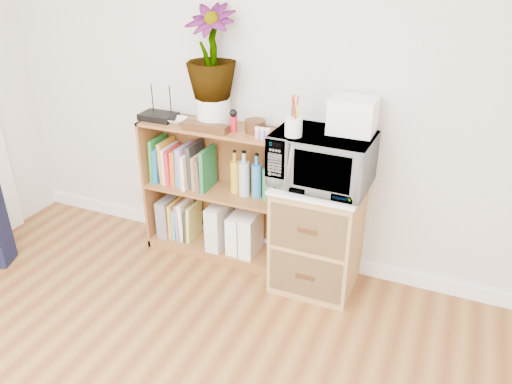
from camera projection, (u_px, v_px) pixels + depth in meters
The scene contains 21 objects.
skirting_board at pixel (270, 246), 3.58m from camera, with size 4.00×0.02×0.10m, color white.
bookshelf at pixel (216, 193), 3.40m from camera, with size 1.00×0.30×0.95m, color brown.
wicker_unit at pixel (317, 236), 3.13m from camera, with size 0.50×0.45×0.70m, color #9E7542.
microwave at pixel (322, 160), 2.89m from camera, with size 0.57×0.38×0.31m, color white.
pen_cup at pixel (294, 127), 2.76m from camera, with size 0.10×0.10×0.11m, color white.
small_appliance at pixel (353, 115), 2.80m from camera, with size 0.25×0.21×0.20m, color white.
router at pixel (158, 116), 3.30m from camera, with size 0.23×0.16×0.04m, color black.
white_bowl at pixel (177, 120), 3.25m from camera, with size 0.13×0.13×0.03m, color white.
plant_pot at pixel (213, 112), 3.17m from camera, with size 0.21×0.21×0.18m, color silver.
potted_plant at pixel (211, 53), 3.00m from camera, with size 0.31×0.31×0.56m, color #386C2B.
trinket_box at pixel (205, 127), 3.10m from camera, with size 0.30×0.08×0.05m, color #351B0E.
kokeshi_doll at pixel (234, 124), 3.07m from camera, with size 0.04×0.04×0.10m, color #A81420.
wooden_bowl at pixel (255, 126), 3.08m from camera, with size 0.13×0.13×0.08m, color #39230F.
paint_jars at pixel (262, 134), 2.97m from camera, with size 0.12×0.04×0.06m, color pink.
file_box at pixel (169, 215), 3.66m from camera, with size 0.08×0.22×0.28m, color slate.
magazine_holder_left at pixel (219, 225), 3.49m from camera, with size 0.10×0.26×0.32m, color silver.
magazine_holder_mid at pixel (237, 232), 3.46m from camera, with size 0.09×0.22×0.27m, color white.
magazine_holder_right at pixel (251, 234), 3.41m from camera, with size 0.09×0.23×0.29m, color white.
cookbooks at pixel (183, 165), 3.42m from camera, with size 0.43×0.20×0.31m.
liquor_bottles at pixel (260, 178), 3.21m from camera, with size 0.45×0.07×0.30m.
lower_books at pixel (185, 220), 3.61m from camera, with size 0.18×0.19×0.29m.
Camera 1 is at (1.10, -0.58, 2.00)m, focal length 35.00 mm.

